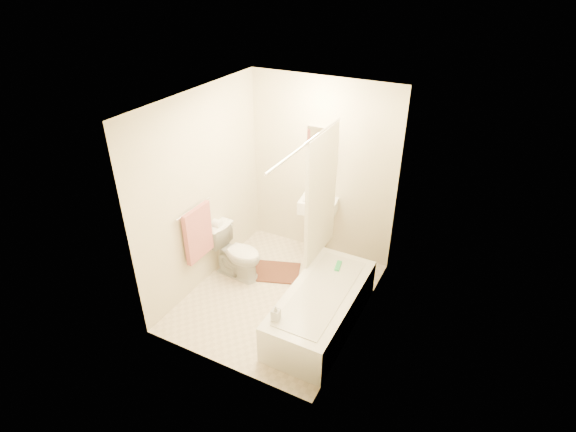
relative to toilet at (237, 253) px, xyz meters
The scene contains 17 objects.
floor 0.77m from the toilet, 11.95° to the right, with size 2.40×2.40×0.00m, color beige.
ceiling 2.17m from the toilet, 11.95° to the right, with size 2.40×2.40×0.00m, color white.
wall_back 1.52m from the toilet, 57.53° to the left, with size 2.00×0.02×2.40m, color beige.
wall_left 0.93m from the toilet, 156.47° to the right, with size 0.02×2.40×2.40m, color beige.
wall_right 1.89m from the toilet, ahead, with size 0.02×2.40×2.40m, color beige.
mirror 1.70m from the toilet, 57.03° to the left, with size 0.40×0.03×0.55m, color white.
curtain_rod 1.93m from the toilet, ahead, with size 0.03×0.03×1.70m, color silver.
shower_curtain 1.36m from the toilet, 20.18° to the left, with size 0.04×0.80×1.55m, color silver.
towel_bar 0.90m from the toilet, 126.19° to the right, with size 0.02×0.02×0.60m, color silver.
towel 0.64m from the toilet, 123.23° to the right, with size 0.06×0.45×0.66m, color #CC7266.
toilet_paper 0.44m from the toilet, behind, with size 0.12×0.12×0.11m, color white.
toilet is the anchor object (origin of this frame).
sink 1.17m from the toilet, 52.04° to the left, with size 0.48×0.38×0.93m, color white, non-canonical shape.
bathtub 1.37m from the toilet, 14.53° to the right, with size 0.70×1.61×0.45m, color white, non-canonical shape.
bath_mat 0.59m from the toilet, 30.94° to the left, with size 0.60×0.45×0.02m, color #4C2C1E.
soap_bottle 1.45m from the toilet, 41.17° to the right, with size 0.08×0.08×0.18m, color white.
scrub_brush 1.32m from the toilet, ahead, with size 0.05×0.18×0.04m, color #31BF61.
Camera 1 is at (2.05, -3.73, 3.60)m, focal length 28.00 mm.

